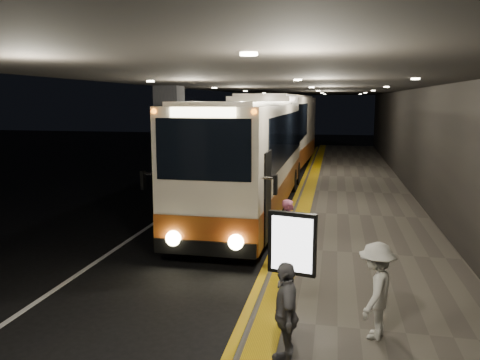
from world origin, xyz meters
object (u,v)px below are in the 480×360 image
(passenger_boarding, at_px, (289,231))
(info_sign, at_px, (292,246))
(stanchion_post, at_px, (288,264))
(coach_second, at_px, (281,136))
(passenger_waiting_white, at_px, (376,291))
(passenger_waiting_grey, at_px, (286,314))
(coach_main, at_px, (251,161))

(passenger_boarding, bearing_deg, info_sign, -160.04)
(stanchion_post, bearing_deg, coach_second, 97.22)
(info_sign, bearing_deg, passenger_waiting_white, -12.17)
(passenger_waiting_white, xyz_separation_m, passenger_waiting_grey, (-1.33, -1.09, -0.01))
(passenger_boarding, xyz_separation_m, passenger_waiting_grey, (0.38, -4.42, 0.02))
(passenger_boarding, bearing_deg, passenger_waiting_white, -139.38)
(coach_main, distance_m, passenger_boarding, 5.74)
(stanchion_post, bearing_deg, passenger_boarding, 94.73)
(info_sign, xyz_separation_m, stanchion_post, (-0.18, 1.11, -0.74))
(coach_second, bearing_deg, passenger_waiting_white, -76.49)
(passenger_waiting_white, height_order, info_sign, info_sign)
(passenger_waiting_white, relative_size, stanchion_post, 1.55)
(coach_main, height_order, passenger_waiting_grey, coach_main)
(passenger_waiting_white, bearing_deg, stanchion_post, -119.73)
(coach_second, xyz_separation_m, stanchion_post, (2.14, -16.89, -1.31))
(passenger_boarding, xyz_separation_m, stanchion_post, (0.13, -1.60, -0.24))
(passenger_waiting_white, bearing_deg, coach_main, -139.44)
(passenger_boarding, distance_m, stanchion_post, 1.62)
(info_sign, relative_size, stanchion_post, 1.82)
(coach_main, distance_m, info_sign, 8.36)
(passenger_boarding, distance_m, info_sign, 2.77)
(passenger_waiting_grey, height_order, info_sign, info_sign)
(passenger_waiting_white, xyz_separation_m, info_sign, (-1.40, 0.62, 0.46))
(passenger_boarding, relative_size, passenger_waiting_grey, 0.97)
(passenger_waiting_white, bearing_deg, passenger_boarding, -134.85)
(coach_main, bearing_deg, info_sign, -74.78)
(passenger_waiting_white, height_order, stanchion_post, passenger_waiting_white)
(passenger_boarding, height_order, passenger_waiting_white, passenger_waiting_white)
(coach_main, relative_size, stanchion_post, 12.01)
(coach_main, xyz_separation_m, passenger_waiting_grey, (2.28, -9.76, -0.90))
(coach_main, xyz_separation_m, stanchion_post, (2.03, -6.94, -1.16))
(passenger_waiting_white, distance_m, stanchion_post, 2.36)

